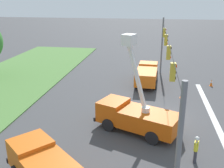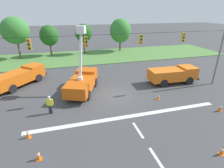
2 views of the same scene
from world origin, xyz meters
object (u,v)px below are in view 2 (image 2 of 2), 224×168
object	(u,v)px
traffic_cone_mid_right	(159,97)
traffic_cone_lane_edge_a	(222,150)
traffic_cone_near_bucket	(220,107)
utility_truck_bucket_lift	(82,81)
tree_west	(15,31)
tree_centre	(49,36)
road_worker	(50,104)
tree_far_east	(120,31)
traffic_cone_mid_left	(28,134)
traffic_cone_foreground_right	(38,155)
utility_truck_support_far	(20,77)
utility_truck_support_near	(173,74)
tree_east	(83,33)

from	to	relation	value
traffic_cone_mid_right	traffic_cone_lane_edge_a	world-z (taller)	traffic_cone_lane_edge_a
traffic_cone_near_bucket	utility_truck_bucket_lift	bearing A→B (deg)	146.81
tree_west	tree_centre	xyz separation A→B (m)	(5.67, 1.14, -1.22)
road_worker	traffic_cone_mid_right	xyz separation A→B (m)	(10.87, -0.15, -0.69)
tree_far_east	traffic_cone_mid_left	xyz separation A→B (m)	(-15.67, -26.42, -4.15)
utility_truck_bucket_lift	traffic_cone_near_bucket	bearing A→B (deg)	-33.19
traffic_cone_foreground_right	traffic_cone_mid_left	bearing A→B (deg)	112.03
road_worker	traffic_cone_lane_edge_a	xyz separation A→B (m)	(10.97, -8.18, -0.68)
utility_truck_support_far	road_worker	world-z (taller)	utility_truck_support_far
utility_truck_support_far	traffic_cone_near_bucket	distance (m)	22.35
tree_far_east	traffic_cone_foreground_right	bearing A→B (deg)	-117.04
tree_west	utility_truck_bucket_lift	xyz separation A→B (m)	(9.87, -17.95, -3.92)
road_worker	tree_centre	bearing A→B (deg)	91.99
traffic_cone_near_bucket	traffic_cone_foreground_right	bearing A→B (deg)	-174.15
tree_west	traffic_cone_lane_edge_a	distance (m)	35.09
utility_truck_support_far	traffic_cone_foreground_right	size ratio (longest dim) A/B	8.74
tree_far_east	utility_truck_support_far	distance (m)	24.09
tree_west	utility_truck_bucket_lift	distance (m)	20.86
utility_truck_support_far	traffic_cone_foreground_right	world-z (taller)	utility_truck_support_far
tree_far_east	road_worker	size ratio (longest dim) A/B	4.00
tree_west	traffic_cone_mid_left	xyz separation A→B (m)	(4.99, -24.91, -4.91)
utility_truck_support_far	road_worker	bearing A→B (deg)	-63.52
utility_truck_support_near	tree_east	bearing A→B (deg)	114.74
utility_truck_support_far	traffic_cone_mid_right	bearing A→B (deg)	-28.29
utility_truck_support_near	road_worker	distance (m)	15.26
utility_truck_bucket_lift	traffic_cone_lane_edge_a	size ratio (longest dim) A/B	11.00
utility_truck_support_near	traffic_cone_foreground_right	bearing A→B (deg)	-149.94
traffic_cone_near_bucket	tree_west	bearing A→B (deg)	130.18
utility_truck_bucket_lift	traffic_cone_foreground_right	distance (m)	10.18
road_worker	traffic_cone_mid_left	size ratio (longest dim) A/B	2.47
tree_far_east	utility_truck_bucket_lift	bearing A→B (deg)	-119.00
utility_truck_support_far	traffic_cone_lane_edge_a	size ratio (longest dim) A/B	9.84
road_worker	traffic_cone_near_bucket	size ratio (longest dim) A/B	2.26
tree_far_east	utility_truck_support_far	world-z (taller)	tree_far_east
road_worker	traffic_cone_near_bucket	xyz separation A→B (m)	(15.21, -3.82, -0.61)
traffic_cone_foreground_right	traffic_cone_mid_right	size ratio (longest dim) A/B	1.16
tree_far_east	traffic_cone_lane_edge_a	world-z (taller)	tree_far_east
traffic_cone_foreground_right	tree_east	bearing A→B (deg)	76.96
utility_truck_bucket_lift	traffic_cone_mid_left	world-z (taller)	utility_truck_bucket_lift
tree_far_east	utility_truck_bucket_lift	xyz separation A→B (m)	(-10.79, -19.47, -3.16)
tree_far_east	traffic_cone_near_bucket	size ratio (longest dim) A/B	9.06
tree_east	utility_truck_support_near	xyz separation A→B (m)	(8.87, -19.24, -3.18)
utility_truck_support_far	utility_truck_support_near	bearing A→B (deg)	-12.97
road_worker	traffic_cone_mid_right	world-z (taller)	road_worker
utility_truck_bucket_lift	road_worker	world-z (taller)	utility_truck_bucket_lift
utility_truck_support_far	road_worker	distance (m)	8.70
traffic_cone_mid_left	traffic_cone_near_bucket	world-z (taller)	traffic_cone_near_bucket
traffic_cone_foreground_right	traffic_cone_near_bucket	world-z (taller)	traffic_cone_near_bucket
tree_west	tree_centre	bearing A→B (deg)	11.34
utility_truck_support_near	traffic_cone_mid_right	world-z (taller)	utility_truck_support_near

